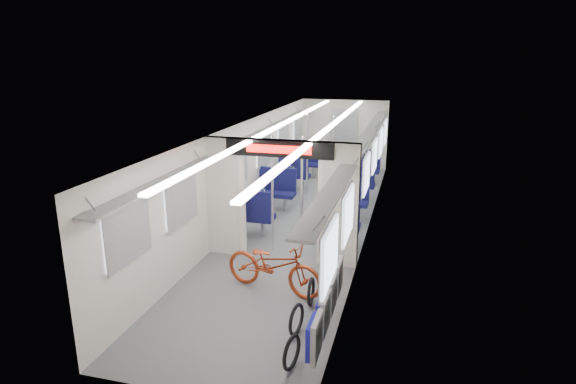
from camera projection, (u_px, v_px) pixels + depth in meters
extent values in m
plane|color=#515456|center=(304.00, 224.00, 11.12)|extent=(12.00, 12.00, 0.00)
cube|color=silver|center=(244.00, 172.00, 11.16)|extent=(0.02, 12.00, 2.30)
cube|color=silver|center=(370.00, 180.00, 10.44)|extent=(0.02, 12.00, 2.30)
cube|color=silver|center=(344.00, 134.00, 16.37)|extent=(2.90, 0.02, 2.30)
cube|color=silver|center=(181.00, 306.00, 5.23)|extent=(2.90, 0.02, 2.30)
cube|color=silver|center=(305.00, 124.00, 10.48)|extent=(2.90, 12.00, 0.02)
cube|color=white|center=(281.00, 125.00, 10.63)|extent=(0.12, 11.40, 0.04)
cube|color=white|center=(330.00, 127.00, 10.35)|extent=(0.12, 11.40, 0.04)
cube|color=silver|center=(225.00, 204.00, 9.26)|extent=(0.65, 0.18, 2.00)
cube|color=silver|center=(340.00, 214.00, 8.71)|extent=(0.65, 0.18, 2.00)
cube|color=silver|center=(280.00, 148.00, 8.67)|extent=(2.90, 0.18, 0.30)
cylinder|color=silver|center=(240.00, 205.00, 9.18)|extent=(0.20, 0.20, 2.00)
cylinder|color=silver|center=(323.00, 212.00, 8.79)|extent=(0.20, 0.20, 2.00)
cube|color=black|center=(279.00, 149.00, 8.56)|extent=(2.00, 0.03, 0.30)
cube|color=#FF0C07|center=(278.00, 149.00, 8.54)|extent=(1.20, 0.02, 0.14)
cube|color=silver|center=(127.00, 234.00, 6.63)|extent=(0.04, 1.00, 0.75)
cube|color=silver|center=(330.00, 255.00, 5.93)|extent=(0.04, 1.00, 0.75)
cube|color=silver|center=(181.00, 201.00, 8.11)|extent=(0.04, 1.00, 0.75)
cube|color=silver|center=(348.00, 215.00, 7.41)|extent=(0.04, 1.00, 0.75)
cube|color=silver|center=(237.00, 166.00, 10.62)|extent=(0.04, 1.00, 0.75)
cube|color=silver|center=(366.00, 174.00, 9.92)|extent=(0.04, 1.00, 0.75)
cube|color=silver|center=(263.00, 150.00, 12.38)|extent=(0.04, 1.00, 0.75)
cube|color=silver|center=(375.00, 156.00, 11.68)|extent=(0.04, 1.00, 0.75)
cube|color=silver|center=(283.00, 138.00, 14.15)|extent=(0.04, 1.00, 0.75)
cube|color=silver|center=(381.00, 142.00, 13.45)|extent=(0.04, 1.00, 0.75)
cube|color=silver|center=(298.00, 129.00, 15.82)|extent=(0.04, 1.00, 0.75)
cube|color=silver|center=(385.00, 132.00, 15.12)|extent=(0.04, 1.00, 0.75)
cube|color=gray|center=(163.00, 182.00, 7.18)|extent=(0.30, 3.60, 0.04)
cube|color=gray|center=(330.00, 194.00, 6.55)|extent=(0.30, 3.60, 0.04)
cube|color=gray|center=(275.00, 125.00, 12.75)|extent=(0.30, 7.60, 0.04)
cube|color=gray|center=(372.00, 129.00, 12.12)|extent=(0.30, 7.60, 0.04)
cube|color=gray|center=(344.00, 139.00, 16.36)|extent=(0.90, 0.05, 2.00)
imported|color=#9C3516|center=(274.00, 265.00, 7.87)|extent=(1.84, 1.00, 0.92)
cube|color=gray|center=(317.00, 338.00, 5.65)|extent=(0.06, 0.46, 0.52)
cube|color=#100F8B|center=(312.00, 337.00, 5.66)|extent=(0.06, 0.42, 0.44)
cube|color=gray|center=(325.00, 314.00, 6.16)|extent=(0.06, 0.46, 0.52)
cube|color=#100F8B|center=(321.00, 313.00, 6.17)|extent=(0.06, 0.42, 0.44)
cube|color=gray|center=(333.00, 294.00, 6.67)|extent=(0.06, 0.46, 0.52)
cube|color=#100F8B|center=(328.00, 294.00, 6.68)|extent=(0.06, 0.42, 0.44)
cube|color=gray|center=(339.00, 277.00, 7.18)|extent=(0.06, 0.46, 0.52)
cube|color=#100F8B|center=(335.00, 276.00, 7.19)|extent=(0.06, 0.42, 0.44)
torus|color=black|center=(292.00, 354.00, 5.96)|extent=(0.14, 0.46, 0.46)
torus|color=black|center=(296.00, 321.00, 6.69)|extent=(0.13, 0.47, 0.47)
torus|color=black|center=(311.00, 293.00, 7.50)|extent=(0.06, 0.45, 0.45)
cube|color=#0D0D3B|center=(263.00, 218.00, 10.30)|extent=(0.48, 0.45, 0.10)
cylinder|color=gray|center=(263.00, 228.00, 10.36)|extent=(0.10, 0.10, 0.35)
cube|color=#0D0D3B|center=(260.00, 205.00, 10.03)|extent=(0.48, 0.09, 0.59)
torus|color=silver|center=(260.00, 191.00, 9.95)|extent=(0.24, 0.03, 0.24)
cube|color=#0D0D3B|center=(285.00, 195.00, 11.99)|extent=(0.48, 0.45, 0.10)
cylinder|color=gray|center=(285.00, 203.00, 12.05)|extent=(0.10, 0.10, 0.35)
cube|color=#0D0D3B|center=(287.00, 179.00, 12.06)|extent=(0.48, 0.09, 0.59)
torus|color=silver|center=(287.00, 168.00, 11.98)|extent=(0.24, 0.03, 0.24)
cube|color=#0D0D3B|center=(242.00, 216.00, 10.41)|extent=(0.48, 0.45, 0.10)
cylinder|color=gray|center=(242.00, 226.00, 10.48)|extent=(0.10, 0.10, 0.35)
cube|color=#0D0D3B|center=(239.00, 203.00, 10.15)|extent=(0.48, 0.09, 0.59)
torus|color=silver|center=(238.00, 190.00, 10.07)|extent=(0.24, 0.03, 0.24)
cube|color=#0D0D3B|center=(267.00, 193.00, 12.11)|extent=(0.48, 0.45, 0.10)
cylinder|color=gray|center=(267.00, 202.00, 12.17)|extent=(0.10, 0.10, 0.35)
cube|color=#0D0D3B|center=(269.00, 178.00, 12.18)|extent=(0.48, 0.09, 0.59)
torus|color=silver|center=(269.00, 167.00, 12.10)|extent=(0.24, 0.03, 0.24)
cube|color=#0D0D3B|center=(326.00, 225.00, 9.86)|extent=(0.44, 0.41, 0.10)
cylinder|color=gray|center=(326.00, 235.00, 9.92)|extent=(0.10, 0.10, 0.35)
cube|color=#0D0D3B|center=(325.00, 213.00, 9.62)|extent=(0.44, 0.08, 0.54)
torus|color=silver|center=(325.00, 200.00, 9.54)|extent=(0.22, 0.03, 0.22)
cube|color=#0D0D3B|center=(339.00, 202.00, 11.40)|extent=(0.44, 0.41, 0.10)
cylinder|color=gray|center=(339.00, 211.00, 11.46)|extent=(0.10, 0.10, 0.35)
cube|color=#0D0D3B|center=(340.00, 187.00, 11.46)|extent=(0.44, 0.08, 0.54)
torus|color=silver|center=(341.00, 176.00, 11.39)|extent=(0.22, 0.03, 0.22)
cube|color=#0D0D3B|center=(349.00, 227.00, 9.75)|extent=(0.44, 0.41, 0.10)
cylinder|color=gray|center=(349.00, 238.00, 9.81)|extent=(0.10, 0.10, 0.35)
cube|color=#0D0D3B|center=(348.00, 215.00, 9.50)|extent=(0.44, 0.08, 0.54)
torus|color=silver|center=(349.00, 202.00, 9.43)|extent=(0.22, 0.03, 0.22)
cube|color=#0D0D3B|center=(359.00, 204.00, 11.28)|extent=(0.44, 0.41, 0.10)
cylinder|color=gray|center=(358.00, 213.00, 11.35)|extent=(0.10, 0.10, 0.35)
cube|color=#0D0D3B|center=(360.00, 189.00, 11.35)|extent=(0.44, 0.08, 0.54)
torus|color=silver|center=(361.00, 178.00, 11.27)|extent=(0.22, 0.03, 0.22)
cube|color=#0D0D3B|center=(303.00, 176.00, 13.78)|extent=(0.41, 0.38, 0.10)
cylinder|color=gray|center=(303.00, 184.00, 13.84)|extent=(0.10, 0.10, 0.35)
cube|color=#0D0D3B|center=(301.00, 167.00, 13.56)|extent=(0.41, 0.07, 0.50)
torus|color=silver|center=(302.00, 159.00, 13.49)|extent=(0.21, 0.03, 0.21)
cube|color=#0D0D3B|center=(314.00, 165.00, 15.20)|extent=(0.41, 0.38, 0.10)
cylinder|color=gray|center=(314.00, 172.00, 15.27)|extent=(0.10, 0.10, 0.35)
cube|color=#0D0D3B|center=(315.00, 155.00, 15.26)|extent=(0.41, 0.07, 0.50)
torus|color=silver|center=(315.00, 147.00, 15.20)|extent=(0.21, 0.03, 0.21)
cube|color=#0D0D3B|center=(287.00, 175.00, 13.90)|extent=(0.41, 0.38, 0.10)
cylinder|color=gray|center=(287.00, 183.00, 13.96)|extent=(0.10, 0.10, 0.35)
cube|color=#0D0D3B|center=(285.00, 166.00, 13.67)|extent=(0.41, 0.07, 0.50)
torus|color=silver|center=(285.00, 158.00, 13.60)|extent=(0.21, 0.03, 0.21)
cube|color=#0D0D3B|center=(299.00, 164.00, 15.32)|extent=(0.41, 0.38, 0.10)
cylinder|color=gray|center=(299.00, 171.00, 15.38)|extent=(0.10, 0.10, 0.35)
cube|color=#0D0D3B|center=(300.00, 154.00, 15.38)|extent=(0.41, 0.07, 0.50)
torus|color=silver|center=(300.00, 146.00, 15.31)|extent=(0.21, 0.03, 0.21)
cube|color=#0D0D3B|center=(349.00, 184.00, 12.94)|extent=(0.44, 0.41, 0.10)
cylinder|color=gray|center=(348.00, 192.00, 13.00)|extent=(0.10, 0.10, 0.35)
cube|color=#0D0D3B|center=(348.00, 174.00, 12.69)|extent=(0.44, 0.08, 0.54)
torus|color=silver|center=(349.00, 164.00, 12.62)|extent=(0.22, 0.03, 0.22)
cube|color=#0D0D3B|center=(356.00, 170.00, 14.49)|extent=(0.44, 0.41, 0.10)
cylinder|color=gray|center=(356.00, 177.00, 14.56)|extent=(0.10, 0.10, 0.35)
cube|color=#0D0D3B|center=(357.00, 159.00, 14.56)|extent=(0.44, 0.08, 0.54)
torus|color=silver|center=(358.00, 150.00, 14.48)|extent=(0.22, 0.03, 0.22)
cube|color=#0D0D3B|center=(366.00, 185.00, 12.82)|extent=(0.44, 0.41, 0.10)
cylinder|color=gray|center=(366.00, 194.00, 12.89)|extent=(0.10, 0.10, 0.35)
cube|color=#0D0D3B|center=(366.00, 175.00, 12.58)|extent=(0.44, 0.08, 0.54)
torus|color=silver|center=(367.00, 165.00, 12.50)|extent=(0.22, 0.03, 0.22)
cube|color=#0D0D3B|center=(372.00, 171.00, 14.38)|extent=(0.44, 0.41, 0.10)
cylinder|color=gray|center=(372.00, 178.00, 14.44)|extent=(0.10, 0.10, 0.35)
cube|color=#0D0D3B|center=(373.00, 159.00, 14.44)|extent=(0.44, 0.08, 0.54)
torus|color=silver|center=(374.00, 151.00, 14.37)|extent=(0.22, 0.03, 0.22)
cylinder|color=silver|center=(273.00, 195.00, 9.32)|extent=(0.04, 0.04, 2.30)
cylinder|color=silver|center=(302.00, 195.00, 9.33)|extent=(0.05, 0.05, 2.30)
cylinder|color=silver|center=(307.00, 157.00, 12.75)|extent=(0.05, 0.05, 2.30)
cylinder|color=silver|center=(332.00, 161.00, 12.29)|extent=(0.04, 0.04, 2.30)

